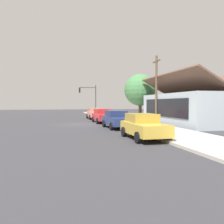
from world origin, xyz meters
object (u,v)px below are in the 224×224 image
at_px(fire_hydrant_red, 113,117).
at_px(car_navy, 117,119).
at_px(shade_tree, 140,90).
at_px(utility_pole_wooden, 156,88).
at_px(car_mustard, 144,126).
at_px(traffic_light_main, 89,96).
at_px(car_cherry, 103,116).
at_px(car_coral, 95,113).

bearing_deg(fire_hydrant_red, car_navy, -11.01).
height_order(shade_tree, utility_pole_wooden, utility_pole_wooden).
bearing_deg(car_mustard, traffic_light_main, -179.88).
xyz_separation_m(car_cherry, car_mustard, (12.60, 0.14, -0.00)).
bearing_deg(utility_pole_wooden, car_cherry, -114.72).
distance_m(car_coral, car_mustard, 19.06).
bearing_deg(traffic_light_main, car_coral, 2.52).
bearing_deg(traffic_light_main, shade_tree, 43.42).
relative_size(shade_tree, utility_pole_wooden, 0.85).
bearing_deg(car_navy, car_mustard, -1.50).
xyz_separation_m(car_navy, utility_pole_wooden, (-3.59, 5.45, 3.11)).
bearing_deg(fire_hydrant_red, traffic_light_main, -170.13).
distance_m(car_navy, shade_tree, 12.44).
xyz_separation_m(car_coral, car_cherry, (6.47, -0.06, 0.00)).
xyz_separation_m(car_coral, shade_tree, (2.26, 6.09, 3.29)).
bearing_deg(utility_pole_wooden, traffic_light_main, -157.09).
bearing_deg(car_cherry, car_navy, -0.49).
bearing_deg(fire_hydrant_red, car_cherry, -49.47).
bearing_deg(car_cherry, traffic_light_main, 179.41).
height_order(car_mustard, shade_tree, shade_tree).
bearing_deg(car_mustard, fire_hydrant_red, 173.76).
xyz_separation_m(shade_tree, utility_pole_wooden, (6.75, -0.62, -0.17)).
xyz_separation_m(car_coral, utility_pole_wooden, (9.01, 5.47, 3.11)).
bearing_deg(traffic_light_main, fire_hydrant_red, 9.87).
relative_size(car_coral, car_cherry, 0.96).
bearing_deg(utility_pole_wooden, car_mustard, -28.20).
distance_m(car_mustard, shade_tree, 18.15).
distance_m(car_coral, shade_tree, 7.28).
xyz_separation_m(car_coral, car_mustard, (19.06, 0.08, 0.00)).
bearing_deg(shade_tree, car_mustard, -19.67).
bearing_deg(car_cherry, car_coral, 178.17).
relative_size(car_coral, car_navy, 0.99).
xyz_separation_m(car_coral, car_navy, (12.61, 0.02, 0.00)).
height_order(car_coral, car_cherry, same).
xyz_separation_m(car_navy, fire_hydrant_red, (-7.45, 1.45, -0.32)).
relative_size(car_coral, utility_pole_wooden, 0.58).
height_order(car_coral, shade_tree, shade_tree).
distance_m(car_cherry, shade_tree, 8.14).
height_order(shade_tree, fire_hydrant_red, shade_tree).
distance_m(car_cherry, car_navy, 6.14).
height_order(car_cherry, shade_tree, shade_tree).
bearing_deg(car_navy, car_coral, 178.05).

